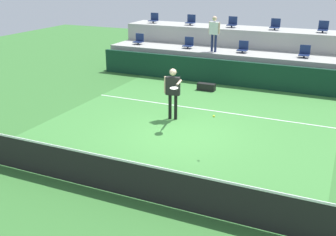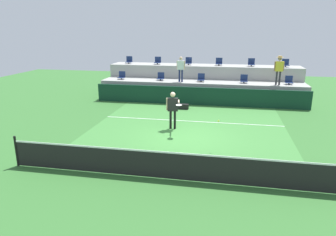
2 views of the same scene
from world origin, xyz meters
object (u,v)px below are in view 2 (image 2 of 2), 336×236
at_px(stadium_chair_upper_far_right, 286,64).
at_px(spectator_with_hat, 279,67).
at_px(stadium_chair_lower_left, 161,77).
at_px(stadium_chair_upper_right, 251,63).
at_px(stadium_chair_lower_right, 244,80).
at_px(stadium_chair_lower_far_right, 289,81).
at_px(stadium_chair_upper_mid_left, 189,62).
at_px(stadium_chair_upper_far_left, 129,61).
at_px(tennis_ball, 218,121).
at_px(stadium_chair_lower_center, 201,78).
at_px(equipment_bag, 182,106).
at_px(stadium_chair_upper_mid_right, 219,62).
at_px(stadium_chair_upper_left, 158,61).
at_px(tennis_player, 173,107).
at_px(spectator_leaning_on_rail, 181,67).
at_px(stadium_chair_lower_far_left, 122,76).

distance_m(stadium_chair_upper_far_right, spectator_with_hat, 2.30).
xyz_separation_m(stadium_chair_lower_left, stadium_chair_upper_right, (5.83, 1.80, 0.85)).
height_order(stadium_chair_lower_right, stadium_chair_lower_far_right, same).
xyz_separation_m(stadium_chair_upper_mid_left, stadium_chair_upper_far_right, (6.42, 0.00, 0.00)).
distance_m(stadium_chair_upper_far_left, tennis_ball, 12.33).
xyz_separation_m(stadium_chair_lower_center, equipment_bag, (-0.86, -2.43, -1.31)).
distance_m(stadium_chair_lower_center, stadium_chair_upper_mid_left, 2.26).
bearing_deg(stadium_chair_upper_mid_right, stadium_chair_upper_left, 180.00).
xyz_separation_m(stadium_chair_upper_far_left, tennis_player, (4.65, -8.03, -1.24)).
distance_m(tennis_player, spectator_leaning_on_rail, 5.98).
height_order(stadium_chair_lower_right, stadium_chair_upper_left, stadium_chair_upper_left).
relative_size(tennis_ball, equipment_bag, 0.09).
bearing_deg(stadium_chair_upper_far_right, stadium_chair_lower_left, -167.34).
height_order(stadium_chair_upper_far_left, stadium_chair_upper_right, same).
bearing_deg(stadium_chair_lower_center, stadium_chair_upper_right, 29.51).
height_order(stadium_chair_upper_left, equipment_bag, stadium_chair_upper_left).
distance_m(tennis_player, equipment_bag, 3.92).
height_order(stadium_chair_upper_mid_left, stadium_chair_upper_far_right, same).
xyz_separation_m(stadium_chair_lower_right, equipment_bag, (-3.54, -2.43, -1.31)).
bearing_deg(stadium_chair_upper_far_right, tennis_ball, -111.09).
bearing_deg(stadium_chair_lower_far_right, tennis_ball, -115.06).
distance_m(stadium_chair_upper_far_left, stadium_chair_upper_far_right, 10.74).
bearing_deg(stadium_chair_upper_left, tennis_ball, -65.42).
bearing_deg(equipment_bag, stadium_chair_lower_right, 34.47).
relative_size(stadium_chair_upper_right, tennis_ball, 7.65).
distance_m(stadium_chair_lower_left, stadium_chair_upper_mid_right, 4.19).
distance_m(stadium_chair_upper_mid_left, spectator_with_hat, 6.11).
relative_size(stadium_chair_lower_center, stadium_chair_lower_far_right, 1.00).
xyz_separation_m(stadium_chair_upper_left, stadium_chair_upper_right, (6.44, 0.00, 0.00)).
relative_size(stadium_chair_upper_left, equipment_bag, 0.68).
xyz_separation_m(stadium_chair_lower_left, tennis_ball, (4.07, -8.42, -0.31)).
xyz_separation_m(stadium_chair_upper_far_right, spectator_leaning_on_rail, (-6.62, -2.18, -0.11)).
bearing_deg(equipment_bag, tennis_ball, -69.20).
bearing_deg(tennis_ball, stadium_chair_lower_center, 99.56).
height_order(stadium_chair_upper_far_right, equipment_bag, stadium_chair_upper_far_right).
relative_size(stadium_chair_lower_far_left, stadium_chair_upper_mid_left, 1.00).
bearing_deg(equipment_bag, tennis_player, -88.00).
bearing_deg(stadium_chair_lower_far_left, stadium_chair_upper_far_right, 9.55).
bearing_deg(stadium_chair_upper_mid_left, stadium_chair_upper_far_right, 0.00).
distance_m(tennis_player, tennis_ball, 3.06).
xyz_separation_m(stadium_chair_lower_center, stadium_chair_upper_mid_right, (1.03, 1.80, 0.85)).
bearing_deg(stadium_chair_upper_mid_right, stadium_chair_upper_far_left, 180.00).
height_order(stadium_chair_upper_far_left, stadium_chair_upper_far_right, same).
height_order(stadium_chair_lower_left, stadium_chair_upper_left, stadium_chair_upper_left).
distance_m(stadium_chair_lower_left, stadium_chair_upper_far_left, 3.37).
height_order(tennis_ball, equipment_bag, tennis_ball).
height_order(stadium_chair_upper_mid_right, tennis_ball, stadium_chair_upper_mid_right).
relative_size(stadium_chair_lower_left, stadium_chair_lower_far_right, 1.00).
relative_size(stadium_chair_lower_left, stadium_chair_upper_left, 1.00).
bearing_deg(stadium_chair_lower_far_left, spectator_leaning_on_rail, -5.38).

